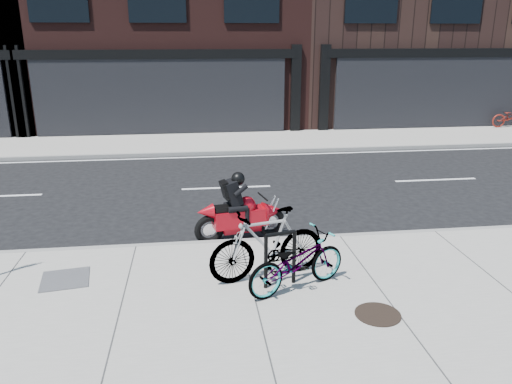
{
  "coord_description": "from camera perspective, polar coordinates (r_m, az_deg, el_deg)",
  "views": [
    {
      "loc": [
        -0.84,
        -10.93,
        3.97
      ],
      "look_at": [
        0.39,
        -1.3,
        0.9
      ],
      "focal_mm": 35.0,
      "sensor_mm": 36.0,
      "label": 1
    }
  ],
  "objects": [
    {
      "name": "sidewalk_near",
      "position": [
        7.15,
        0.67,
        -15.56
      ],
      "size": [
        60.0,
        6.0,
        0.13
      ],
      "primitive_type": "cube",
      "color": "gray",
      "rests_on": "ground"
    },
    {
      "name": "sidewalk_far",
      "position": [
        19.1,
        -4.64,
        5.69
      ],
      "size": [
        60.0,
        3.5,
        0.13
      ],
      "primitive_type": "cube",
      "color": "gray",
      "rests_on": "ground"
    },
    {
      "name": "bicycle_rear",
      "position": [
        8.15,
        1.31,
        -5.94
      ],
      "size": [
        2.06,
        1.01,
        1.19
      ],
      "primitive_type": "imported",
      "rotation": [
        0.0,
        0.0,
        4.95
      ],
      "color": "gray",
      "rests_on": "sidewalk_near"
    },
    {
      "name": "utility_grate",
      "position": [
        8.88,
        -20.98,
        -9.28
      ],
      "size": [
        0.85,
        0.85,
        0.02
      ],
      "primitive_type": "cube",
      "rotation": [
        0.0,
        0.0,
        0.15
      ],
      "color": "#414143",
      "rests_on": "sidewalk_near"
    },
    {
      "name": "bicycle_far",
      "position": [
        24.41,
        27.16,
        7.64
      ],
      "size": [
        1.72,
        0.66,
        0.89
      ],
      "primitive_type": "imported",
      "rotation": [
        0.0,
        0.0,
        1.53
      ],
      "color": "maroon",
      "rests_on": "sidewalk_far"
    },
    {
      "name": "motorcycle",
      "position": [
        9.99,
        -1.33,
        -2.3
      ],
      "size": [
        1.89,
        0.67,
        1.43
      ],
      "rotation": [
        0.0,
        0.0,
        0.21
      ],
      "color": "black",
      "rests_on": "ground"
    },
    {
      "name": "bicycle_front",
      "position": [
        7.86,
        4.7,
        -7.97
      ],
      "size": [
        1.87,
        1.29,
        0.93
      ],
      "primitive_type": "imported",
      "rotation": [
        0.0,
        0.0,
        1.99
      ],
      "color": "gray",
      "rests_on": "sidewalk_near"
    },
    {
      "name": "manhole_cover",
      "position": [
        7.57,
        13.75,
        -13.42
      ],
      "size": [
        0.68,
        0.68,
        0.02
      ],
      "primitive_type": "cylinder",
      "rotation": [
        0.0,
        0.0,
        0.03
      ],
      "color": "black",
      "rests_on": "sidewalk_near"
    },
    {
      "name": "bike_rack",
      "position": [
        7.92,
        2.78,
        -7.11
      ],
      "size": [
        0.54,
        0.18,
        0.92
      ],
      "rotation": [
        0.0,
        0.0,
        0.25
      ],
      "color": "black",
      "rests_on": "sidewalk_near"
    },
    {
      "name": "ground",
      "position": [
        11.66,
        -2.72,
        -2.39
      ],
      "size": [
        120.0,
        120.0,
        0.0
      ],
      "primitive_type": "plane",
      "color": "black",
      "rests_on": "ground"
    }
  ]
}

